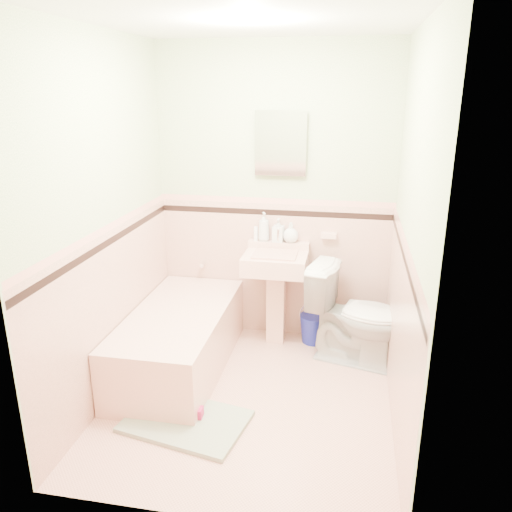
% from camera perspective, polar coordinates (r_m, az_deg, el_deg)
% --- Properties ---
extents(floor, '(2.20, 2.20, 0.00)m').
position_cam_1_polar(floor, '(3.82, -0.72, -15.61)').
color(floor, '#EAAD99').
rests_on(floor, ground).
extents(ceiling, '(2.20, 2.20, 0.00)m').
position_cam_1_polar(ceiling, '(3.19, -0.92, 24.99)').
color(ceiling, white).
rests_on(ceiling, ground).
extents(wall_back, '(2.50, 0.00, 2.50)m').
position_cam_1_polar(wall_back, '(4.34, 2.09, 6.60)').
color(wall_back, '#F9EBCB').
rests_on(wall_back, ground).
extents(wall_front, '(2.50, 0.00, 2.50)m').
position_cam_1_polar(wall_front, '(2.28, -6.32, -4.47)').
color(wall_front, '#F9EBCB').
rests_on(wall_front, ground).
extents(wall_left, '(0.00, 2.50, 2.50)m').
position_cam_1_polar(wall_left, '(3.62, -16.57, 3.47)').
color(wall_left, '#F9EBCB').
rests_on(wall_left, ground).
extents(wall_right, '(0.00, 2.50, 2.50)m').
position_cam_1_polar(wall_right, '(3.25, 16.77, 1.81)').
color(wall_right, '#F9EBCB').
rests_on(wall_right, ground).
extents(wainscot_back, '(2.00, 0.00, 2.00)m').
position_cam_1_polar(wainscot_back, '(4.51, 1.97, -1.55)').
color(wainscot_back, beige).
rests_on(wainscot_back, ground).
extents(wainscot_front, '(2.00, 0.00, 2.00)m').
position_cam_1_polar(wainscot_front, '(2.61, -5.73, -17.67)').
color(wainscot_front, beige).
rests_on(wainscot_front, ground).
extents(wainscot_left, '(0.00, 2.20, 2.20)m').
position_cam_1_polar(wainscot_left, '(3.82, -15.53, -6.00)').
color(wainscot_left, beige).
rests_on(wainscot_left, ground).
extents(wainscot_right, '(0.00, 2.20, 2.20)m').
position_cam_1_polar(wainscot_right, '(3.48, 15.60, -8.50)').
color(wainscot_right, beige).
rests_on(wainscot_right, ground).
extents(accent_back, '(2.00, 0.00, 2.00)m').
position_cam_1_polar(accent_back, '(4.35, 2.04, 4.87)').
color(accent_back, black).
rests_on(accent_back, ground).
extents(accent_front, '(2.00, 0.00, 2.00)m').
position_cam_1_polar(accent_front, '(2.35, -6.09, -7.24)').
color(accent_front, black).
rests_on(accent_front, ground).
extents(accent_left, '(0.00, 2.20, 2.20)m').
position_cam_1_polar(accent_left, '(3.64, -16.13, 1.48)').
color(accent_left, black).
rests_on(accent_left, ground).
extents(accent_right, '(0.00, 2.20, 2.20)m').
position_cam_1_polar(accent_right, '(3.28, 16.25, -0.35)').
color(accent_right, black).
rests_on(accent_right, ground).
extents(cap_back, '(2.00, 0.00, 2.00)m').
position_cam_1_polar(cap_back, '(4.33, 2.05, 6.16)').
color(cap_back, '#EA9F8E').
rests_on(cap_back, ground).
extents(cap_front, '(2.00, 0.00, 2.00)m').
position_cam_1_polar(cap_front, '(2.30, -6.17, -4.99)').
color(cap_front, '#EA9F8E').
rests_on(cap_front, ground).
extents(cap_left, '(0.00, 2.20, 2.20)m').
position_cam_1_polar(cap_left, '(3.61, -16.27, 3.00)').
color(cap_left, '#EA9F8E').
rests_on(cap_left, ground).
extents(cap_right, '(0.00, 2.20, 2.20)m').
position_cam_1_polar(cap_right, '(3.25, 16.41, 1.32)').
color(cap_right, '#EA9F8E').
rests_on(cap_right, ground).
extents(bathtub, '(0.70, 1.50, 0.45)m').
position_cam_1_polar(bathtub, '(4.12, -8.54, -9.42)').
color(bathtub, beige).
rests_on(bathtub, floor).
extents(tub_faucet, '(0.04, 0.12, 0.04)m').
position_cam_1_polar(tub_faucet, '(4.59, -5.89, -0.86)').
color(tub_faucet, silver).
rests_on(tub_faucet, wall_back).
extents(sink, '(0.52, 0.48, 0.82)m').
position_cam_1_polar(sink, '(4.36, 2.14, -4.93)').
color(sink, beige).
rests_on(sink, floor).
extents(sink_faucet, '(0.02, 0.02, 0.10)m').
position_cam_1_polar(sink_faucet, '(4.31, 2.50, 2.40)').
color(sink_faucet, silver).
rests_on(sink_faucet, sink).
extents(medicine_cabinet, '(0.35, 0.04, 0.44)m').
position_cam_1_polar(medicine_cabinet, '(4.24, 2.78, 12.46)').
color(medicine_cabinet, white).
rests_on(medicine_cabinet, wall_back).
extents(soap_dish, '(0.13, 0.07, 0.04)m').
position_cam_1_polar(soap_dish, '(4.33, 8.13, 2.31)').
color(soap_dish, beige).
rests_on(soap_dish, wall_back).
extents(soap_bottle_left, '(0.12, 0.13, 0.25)m').
position_cam_1_polar(soap_bottle_left, '(4.35, 0.89, 3.29)').
color(soap_bottle_left, '#B2B2B2').
rests_on(soap_bottle_left, sink).
extents(soap_bottle_mid, '(0.10, 0.10, 0.20)m').
position_cam_1_polar(soap_bottle_mid, '(4.34, 2.51, 2.90)').
color(soap_bottle_mid, '#B2B2B2').
rests_on(soap_bottle_mid, sink).
extents(soap_bottle_right, '(0.15, 0.15, 0.17)m').
position_cam_1_polar(soap_bottle_right, '(4.33, 3.90, 2.63)').
color(soap_bottle_right, '#B2B2B2').
rests_on(soap_bottle_right, sink).
extents(tube, '(0.05, 0.05, 0.12)m').
position_cam_1_polar(tube, '(4.38, -0.02, 2.52)').
color(tube, white).
rests_on(tube, sink).
extents(toilet, '(0.87, 0.63, 0.80)m').
position_cam_1_polar(toilet, '(4.17, 11.32, -6.54)').
color(toilet, white).
rests_on(toilet, floor).
extents(bucket, '(0.31, 0.31, 0.25)m').
position_cam_1_polar(bucket, '(4.54, 6.48, -8.04)').
color(bucket, '#172097').
rests_on(bucket, floor).
extents(bath_mat, '(0.87, 0.66, 0.03)m').
position_cam_1_polar(bath_mat, '(3.60, -7.83, -17.83)').
color(bath_mat, '#93A186').
rests_on(bath_mat, floor).
extents(shoe, '(0.17, 0.08, 0.07)m').
position_cam_1_polar(shoe, '(3.60, -7.30, -16.89)').
color(shoe, '#BF1E59').
rests_on(shoe, bath_mat).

